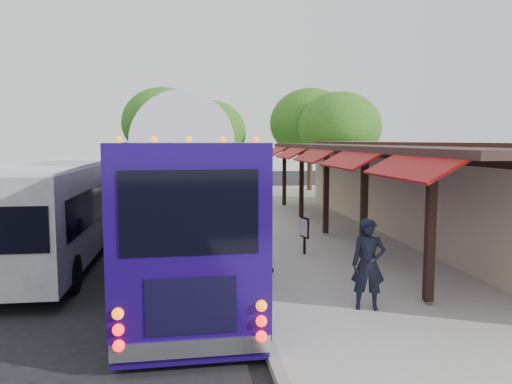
{
  "coord_description": "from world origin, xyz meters",
  "views": [
    {
      "loc": [
        -1.31,
        -13.81,
        3.66
      ],
      "look_at": [
        1.15,
        3.93,
        1.8
      ],
      "focal_mm": 35.0,
      "sensor_mm": 36.0,
      "label": 1
    }
  ],
  "objects_px": {
    "ped_b": "(260,243)",
    "ped_a": "(368,264)",
    "city_bus": "(63,205)",
    "ped_c": "(227,196)",
    "sign_board": "(305,229)",
    "coach_bus": "(182,199)",
    "ped_d": "(243,191)"
  },
  "relations": [
    {
      "from": "ped_b",
      "to": "ped_a",
      "type": "bearing_deg",
      "value": 112.54
    },
    {
      "from": "ped_a",
      "to": "ped_b",
      "type": "height_order",
      "value": "ped_a"
    },
    {
      "from": "city_bus",
      "to": "ped_c",
      "type": "bearing_deg",
      "value": 53.91
    },
    {
      "from": "city_bus",
      "to": "sign_board",
      "type": "bearing_deg",
      "value": -9.56
    },
    {
      "from": "coach_bus",
      "to": "ped_b",
      "type": "bearing_deg",
      "value": -19.79
    },
    {
      "from": "coach_bus",
      "to": "city_bus",
      "type": "height_order",
      "value": "coach_bus"
    },
    {
      "from": "city_bus",
      "to": "sign_board",
      "type": "height_order",
      "value": "city_bus"
    },
    {
      "from": "coach_bus",
      "to": "ped_d",
      "type": "xyz_separation_m",
      "value": [
        3.07,
        12.46,
        -1.07
      ]
    },
    {
      "from": "city_bus",
      "to": "ped_d",
      "type": "xyz_separation_m",
      "value": [
        6.79,
        9.94,
        -0.65
      ]
    },
    {
      "from": "ped_b",
      "to": "ped_d",
      "type": "relative_size",
      "value": 0.91
    },
    {
      "from": "ped_b",
      "to": "ped_c",
      "type": "relative_size",
      "value": 0.93
    },
    {
      "from": "ped_b",
      "to": "city_bus",
      "type": "bearing_deg",
      "value": -35.69
    },
    {
      "from": "city_bus",
      "to": "ped_b",
      "type": "distance_m",
      "value": 6.63
    },
    {
      "from": "ped_a",
      "to": "sign_board",
      "type": "relative_size",
      "value": 1.66
    },
    {
      "from": "city_bus",
      "to": "ped_d",
      "type": "distance_m",
      "value": 12.05
    },
    {
      "from": "coach_bus",
      "to": "ped_c",
      "type": "relative_size",
      "value": 7.3
    },
    {
      "from": "coach_bus",
      "to": "ped_d",
      "type": "bearing_deg",
      "value": 74.49
    },
    {
      "from": "ped_d",
      "to": "sign_board",
      "type": "height_order",
      "value": "ped_d"
    },
    {
      "from": "ped_d",
      "to": "sign_board",
      "type": "xyz_separation_m",
      "value": [
        0.63,
        -11.24,
        -0.08
      ]
    },
    {
      "from": "ped_d",
      "to": "sign_board",
      "type": "distance_m",
      "value": 11.25
    },
    {
      "from": "ped_c",
      "to": "sign_board",
      "type": "distance_m",
      "value": 9.27
    },
    {
      "from": "ped_c",
      "to": "sign_board",
      "type": "bearing_deg",
      "value": 85.43
    },
    {
      "from": "coach_bus",
      "to": "ped_d",
      "type": "height_order",
      "value": "coach_bus"
    },
    {
      "from": "ped_b",
      "to": "ped_d",
      "type": "xyz_separation_m",
      "value": [
        1.02,
        13.13,
        0.08
      ]
    },
    {
      "from": "coach_bus",
      "to": "sign_board",
      "type": "height_order",
      "value": "coach_bus"
    },
    {
      "from": "coach_bus",
      "to": "ped_c",
      "type": "height_order",
      "value": "coach_bus"
    },
    {
      "from": "coach_bus",
      "to": "sign_board",
      "type": "xyz_separation_m",
      "value": [
        3.7,
        1.23,
        -1.16
      ]
    },
    {
      "from": "ped_a",
      "to": "ped_d",
      "type": "distance_m",
      "value": 16.35
    },
    {
      "from": "ped_a",
      "to": "ped_d",
      "type": "relative_size",
      "value": 1.1
    },
    {
      "from": "sign_board",
      "to": "ped_d",
      "type": "bearing_deg",
      "value": 80.0
    },
    {
      "from": "sign_board",
      "to": "ped_c",
      "type": "bearing_deg",
      "value": 86.99
    },
    {
      "from": "city_bus",
      "to": "ped_b",
      "type": "xyz_separation_m",
      "value": [
        5.77,
        -3.2,
        -0.73
      ]
    }
  ]
}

